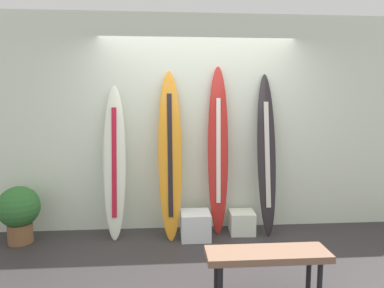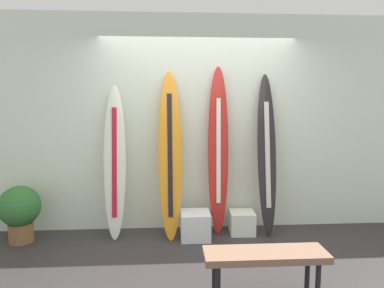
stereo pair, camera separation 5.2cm
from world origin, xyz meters
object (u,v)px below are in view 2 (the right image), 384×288
at_px(display_block_left, 195,225).
at_px(potted_plant, 20,210).
at_px(surfboard_sunset, 170,154).
at_px(surfboard_charcoal, 267,155).
at_px(surfboard_ivory, 115,162).
at_px(surfboard_crimson, 218,151).
at_px(bench, 265,258).
at_px(display_block_center, 242,222).

xyz_separation_m(display_block_left, potted_plant, (-2.11, 0.02, 0.23)).
xyz_separation_m(surfboard_sunset, surfboard_charcoal, (1.23, 0.03, -0.03)).
xyz_separation_m(surfboard_ivory, surfboard_crimson, (1.30, 0.06, 0.11)).
bearing_deg(potted_plant, surfboard_crimson, 4.50).
height_order(surfboard_sunset, potted_plant, surfboard_sunset).
distance_m(surfboard_crimson, bench, 1.73).
relative_size(surfboard_crimson, display_block_center, 6.59).
height_order(surfboard_charcoal, display_block_center, surfboard_charcoal).
bearing_deg(bench, potted_plant, 151.87).
bearing_deg(bench, surfboard_ivory, 134.19).
xyz_separation_m(surfboard_ivory, bench, (1.48, -1.53, -0.57)).
bearing_deg(display_block_left, surfboard_ivory, 170.99).
bearing_deg(display_block_left, potted_plant, 179.40).
bearing_deg(surfboard_ivory, potted_plant, -173.13).
height_order(surfboard_crimson, display_block_left, surfboard_crimson).
relative_size(display_block_center, potted_plant, 0.47).
bearing_deg(display_block_center, bench, -94.57).
bearing_deg(surfboard_ivory, display_block_center, -0.93).
distance_m(surfboard_sunset, surfboard_charcoal, 1.23).
height_order(surfboard_charcoal, bench, surfboard_charcoal).
xyz_separation_m(surfboard_crimson, display_block_center, (0.31, -0.08, -0.92)).
xyz_separation_m(surfboard_sunset, display_block_center, (0.92, 0.01, -0.90)).
distance_m(display_block_left, display_block_center, 0.63).
height_order(surfboard_crimson, surfboard_charcoal, surfboard_crimson).
xyz_separation_m(surfboard_ivory, surfboard_charcoal, (1.91, -0.01, 0.06)).
distance_m(display_block_left, potted_plant, 2.12).
bearing_deg(surfboard_crimson, bench, -83.26).
xyz_separation_m(surfboard_ivory, display_block_left, (0.99, -0.16, -0.78)).
height_order(surfboard_crimson, display_block_center, surfboard_crimson).
height_order(surfboard_sunset, surfboard_charcoal, surfboard_sunset).
distance_m(surfboard_sunset, surfboard_crimson, 0.62).
relative_size(surfboard_sunset, surfboard_crimson, 0.97).
bearing_deg(surfboard_crimson, display_block_left, -145.24).
xyz_separation_m(surfboard_sunset, potted_plant, (-1.81, -0.10, -0.64)).
bearing_deg(potted_plant, surfboard_ivory, 6.87).
distance_m(surfboard_charcoal, bench, 1.70).
relative_size(surfboard_charcoal, bench, 1.97).
bearing_deg(display_block_center, surfboard_sunset, -179.54).
relative_size(surfboard_ivory, surfboard_sunset, 0.91).
bearing_deg(surfboard_charcoal, surfboard_crimson, 174.28).
height_order(surfboard_sunset, bench, surfboard_sunset).
height_order(display_block_left, potted_plant, potted_plant).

